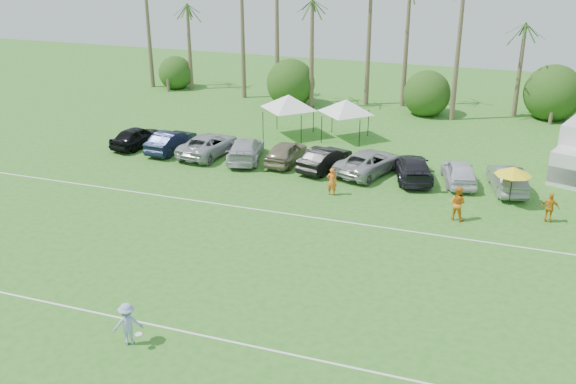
% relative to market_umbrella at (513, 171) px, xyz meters
% --- Properties ---
extents(ground, '(120.00, 120.00, 0.00)m').
position_rel_market_umbrella_xyz_m(ground, '(-13.35, -19.36, -2.08)').
color(ground, '#326F21').
rests_on(ground, ground).
extents(field_lines, '(80.00, 12.10, 0.01)m').
position_rel_market_umbrella_xyz_m(field_lines, '(-13.35, -11.36, -2.07)').
color(field_lines, white).
rests_on(field_lines, ground).
extents(palm_tree_0, '(2.40, 2.40, 8.90)m').
position_rel_market_umbrella_xyz_m(palm_tree_0, '(-35.35, 18.64, 5.40)').
color(palm_tree_0, brown).
rests_on(palm_tree_0, ground).
extents(palm_tree_1, '(2.40, 2.40, 9.90)m').
position_rel_market_umbrella_xyz_m(palm_tree_1, '(-30.35, 18.64, 6.28)').
color(palm_tree_1, brown).
rests_on(palm_tree_1, ground).
extents(palm_tree_4, '(2.40, 2.40, 8.90)m').
position_rel_market_umbrella_xyz_m(palm_tree_4, '(-17.35, 18.64, 5.40)').
color(palm_tree_4, brown).
rests_on(palm_tree_4, ground).
extents(palm_tree_5, '(2.40, 2.40, 9.90)m').
position_rel_market_umbrella_xyz_m(palm_tree_5, '(-13.35, 18.64, 6.28)').
color(palm_tree_5, brown).
rests_on(palm_tree_5, ground).
extents(palm_tree_6, '(2.40, 2.40, 10.90)m').
position_rel_market_umbrella_xyz_m(palm_tree_6, '(-9.35, 18.64, 7.14)').
color(palm_tree_6, brown).
rests_on(palm_tree_6, ground).
extents(palm_tree_8, '(2.40, 2.40, 8.90)m').
position_rel_market_umbrella_xyz_m(palm_tree_8, '(-0.35, 18.64, 5.40)').
color(palm_tree_8, brown).
rests_on(palm_tree_8, ground).
extents(bush_tree_0, '(4.00, 4.00, 4.00)m').
position_rel_market_umbrella_xyz_m(bush_tree_0, '(-32.35, 19.64, -0.28)').
color(bush_tree_0, brown).
rests_on(bush_tree_0, ground).
extents(bush_tree_1, '(4.00, 4.00, 4.00)m').
position_rel_market_umbrella_xyz_m(bush_tree_1, '(-19.35, 19.64, -0.28)').
color(bush_tree_1, brown).
rests_on(bush_tree_1, ground).
extents(bush_tree_2, '(4.00, 4.00, 4.00)m').
position_rel_market_umbrella_xyz_m(bush_tree_2, '(-7.35, 19.64, -0.28)').
color(bush_tree_2, brown).
rests_on(bush_tree_2, ground).
extents(bush_tree_3, '(4.00, 4.00, 4.00)m').
position_rel_market_umbrella_xyz_m(bush_tree_3, '(2.65, 19.64, -0.28)').
color(bush_tree_3, brown).
rests_on(bush_tree_3, ground).
extents(sideline_player_a, '(0.67, 0.50, 1.69)m').
position_rel_market_umbrella_xyz_m(sideline_player_a, '(-9.98, -1.88, -1.23)').
color(sideline_player_a, orange).
rests_on(sideline_player_a, ground).
extents(sideline_player_b, '(1.08, 0.94, 1.91)m').
position_rel_market_umbrella_xyz_m(sideline_player_b, '(-2.66, -3.03, -1.12)').
color(sideline_player_b, orange).
rests_on(sideline_player_b, ground).
extents(sideline_player_c, '(1.00, 0.50, 1.65)m').
position_rel_market_umbrella_xyz_m(sideline_player_c, '(2.05, -1.71, -1.25)').
color(sideline_player_c, orange).
rests_on(sideline_player_c, ground).
extents(canopy_tent_left, '(4.62, 4.62, 3.74)m').
position_rel_market_umbrella_xyz_m(canopy_tent_left, '(-16.33, 8.53, 1.13)').
color(canopy_tent_left, black).
rests_on(canopy_tent_left, ground).
extents(canopy_tent_right, '(4.40, 4.40, 3.56)m').
position_rel_market_umbrella_xyz_m(canopy_tent_right, '(-12.04, 9.13, 0.97)').
color(canopy_tent_right, black).
rests_on(canopy_tent_right, ground).
extents(market_umbrella, '(2.08, 2.08, 2.32)m').
position_rel_market_umbrella_xyz_m(market_umbrella, '(0.00, 0.00, 0.00)').
color(market_umbrella, black).
rests_on(market_umbrella, ground).
extents(frisbee_player, '(1.33, 1.15, 1.72)m').
position_rel_market_umbrella_xyz_m(frisbee_player, '(-13.16, -18.72, -1.22)').
color(frisbee_player, '#9AA5DA').
rests_on(frisbee_player, ground).
extents(parked_car_0, '(2.59, 4.69, 1.51)m').
position_rel_market_umbrella_xyz_m(parked_car_0, '(-25.77, 2.37, -1.32)').
color(parked_car_0, black).
rests_on(parked_car_0, ground).
extents(parked_car_1, '(1.93, 4.69, 1.51)m').
position_rel_market_umbrella_xyz_m(parked_car_1, '(-22.94, 2.25, -1.32)').
color(parked_car_1, black).
rests_on(parked_car_1, ground).
extents(parked_car_2, '(2.96, 5.63, 1.51)m').
position_rel_market_umbrella_xyz_m(parked_car_2, '(-20.10, 2.41, -1.32)').
color(parked_car_2, '#A0A2A6').
rests_on(parked_car_2, ground).
extents(parked_car_3, '(3.36, 5.57, 1.51)m').
position_rel_market_umbrella_xyz_m(parked_car_3, '(-17.26, 2.30, -1.32)').
color(parked_car_3, '#B3B4BB').
rests_on(parked_car_3, ground).
extents(parked_car_4, '(1.98, 4.51, 1.51)m').
position_rel_market_umbrella_xyz_m(parked_car_4, '(-14.43, 2.60, -1.32)').
color(parked_car_4, '#7D7259').
rests_on(parked_car_4, ground).
extents(parked_car_5, '(2.78, 4.85, 1.51)m').
position_rel_market_umbrella_xyz_m(parked_car_5, '(-11.59, 2.22, -1.32)').
color(parked_car_5, black).
rests_on(parked_car_5, ground).
extents(parked_car_6, '(4.12, 5.95, 1.51)m').
position_rel_market_umbrella_xyz_m(parked_car_6, '(-8.75, 2.50, -1.32)').
color(parked_car_6, '#9C9C9C').
rests_on(parked_car_6, ground).
extents(parked_car_7, '(3.53, 5.59, 1.51)m').
position_rel_market_umbrella_xyz_m(parked_car_7, '(-5.92, 2.41, -1.32)').
color(parked_car_7, black).
rests_on(parked_car_7, ground).
extents(parked_car_8, '(2.82, 4.74, 1.51)m').
position_rel_market_umbrella_xyz_m(parked_car_8, '(-3.08, 2.57, -1.32)').
color(parked_car_8, silver).
rests_on(parked_car_8, ground).
extents(parked_car_9, '(2.67, 4.84, 1.51)m').
position_rel_market_umbrella_xyz_m(parked_car_9, '(-0.25, 2.30, -1.32)').
color(parked_car_9, gray).
rests_on(parked_car_9, ground).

